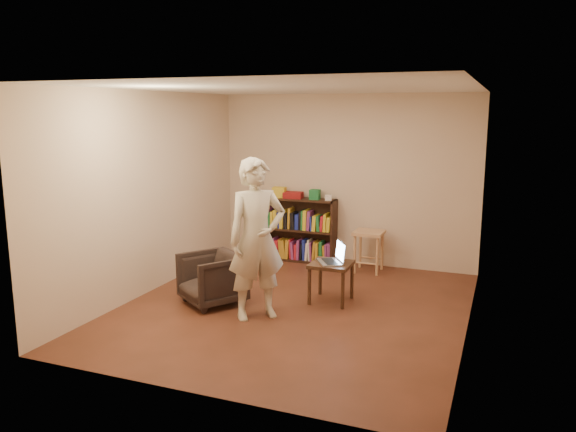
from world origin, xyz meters
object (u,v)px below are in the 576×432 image
at_px(bookshelf, 299,233).
at_px(side_table, 331,269).
at_px(armchair, 212,279).
at_px(laptop, 334,258).
at_px(person, 257,239).
at_px(stool, 369,239).

xyz_separation_m(bookshelf, side_table, (1.06, -1.70, -0.02)).
relative_size(armchair, laptop, 1.52).
height_order(laptop, person, person).
distance_m(laptop, person, 1.12).
distance_m(side_table, laptop, 0.15).
height_order(armchair, laptop, laptop).
relative_size(bookshelf, person, 0.65).
xyz_separation_m(armchair, side_table, (1.34, 0.60, 0.10)).
bearing_deg(side_table, stool, 85.14).
bearing_deg(person, laptop, 8.61).
distance_m(bookshelf, person, 2.60).
bearing_deg(person, armchair, 119.86).
xyz_separation_m(side_table, laptop, (0.03, 0.01, 0.15)).
height_order(bookshelf, stool, bookshelf).
xyz_separation_m(bookshelf, stool, (1.19, -0.23, 0.05)).
bearing_deg(person, stool, 28.65).
xyz_separation_m(stool, side_table, (-0.12, -1.47, -0.08)).
bearing_deg(armchair, person, 17.22).
distance_m(bookshelf, stool, 1.21).
bearing_deg(bookshelf, person, -80.31).
distance_m(bookshelf, side_table, 2.00).
relative_size(stool, laptop, 1.34).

